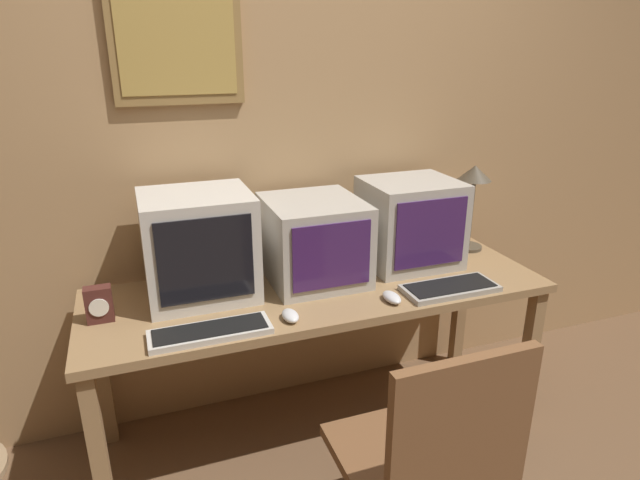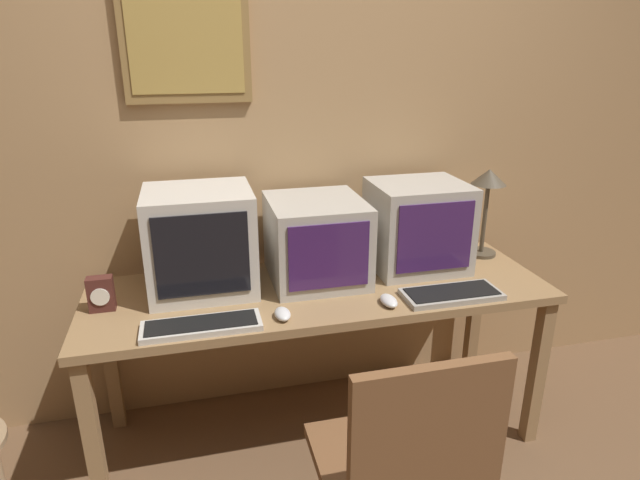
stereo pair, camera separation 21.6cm
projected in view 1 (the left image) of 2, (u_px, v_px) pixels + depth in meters
name	position (u px, v px, depth m)	size (l,w,h in m)	color
wall_back	(289.00, 136.00, 2.39)	(8.00, 0.08, 2.60)	tan
desk	(320.00, 304.00, 2.26)	(1.91, 0.64, 0.74)	#99754C
monitor_left	(199.00, 245.00, 2.11)	(0.42, 0.38, 0.42)	beige
monitor_center	(314.00, 240.00, 2.27)	(0.39, 0.43, 0.35)	#B7B2A8
monitor_right	(410.00, 222.00, 2.43)	(0.41, 0.37, 0.39)	#B7B2A8
keyboard_main	(210.00, 332.00, 1.86)	(0.42, 0.14, 0.03)	beige
keyboard_side	(450.00, 288.00, 2.20)	(0.40, 0.17, 0.03)	#A8A399
mouse_near_keyboard	(290.00, 316.00, 1.97)	(0.06, 0.10, 0.03)	silver
mouse_far_corner	(392.00, 297.00, 2.11)	(0.06, 0.11, 0.03)	silver
desk_clock	(99.00, 304.00, 1.94)	(0.09, 0.06, 0.14)	#4C231E
desk_lamp	(474.00, 186.00, 2.55)	(0.16, 0.16, 0.42)	#4C4233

